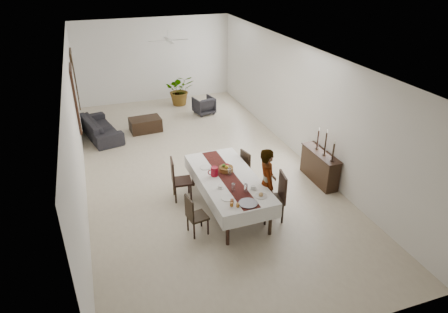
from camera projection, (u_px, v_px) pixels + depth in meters
floor at (197, 166)px, 11.20m from camera, size 6.00×12.00×0.00m
ceiling at (194, 51)px, 9.73m from camera, size 6.00×12.00×0.02m
wall_back at (155, 60)px, 15.51m from camera, size 6.00×0.02×3.20m
wall_front at (313, 262)px, 5.42m from camera, size 6.00×0.02×3.20m
wall_left at (75, 127)px, 9.59m from camera, size 0.02×12.00×3.20m
wall_right at (297, 100)px, 11.34m from camera, size 0.02×12.00×3.20m
dining_table_top at (228, 179)px, 9.02m from camera, size 1.14×2.63×0.05m
table_leg_fl at (228, 229)px, 8.03m from camera, size 0.08×0.08×0.76m
table_leg_fr at (270, 219)px, 8.32m from camera, size 0.08×0.08×0.76m
table_leg_bl at (193, 172)px, 10.09m from camera, size 0.08×0.08×0.76m
table_leg_br at (228, 166)px, 10.39m from camera, size 0.08×0.08×0.76m
tablecloth_top at (228, 177)px, 9.01m from camera, size 1.34×2.83×0.01m
tablecloth_drape_left at (201, 188)px, 8.88m from camera, size 0.07×2.80×0.33m
tablecloth_drape_right at (254, 178)px, 9.28m from camera, size 0.07×2.80×0.33m
tablecloth_drape_near at (253, 217)px, 7.92m from camera, size 1.28×0.04×0.33m
tablecloth_drape_far at (209, 157)px, 10.24m from camera, size 1.28×0.04×0.33m
table_runner at (228, 177)px, 9.00m from camera, size 0.44×2.72×0.00m
red_pitcher at (214, 172)px, 9.01m from camera, size 0.17×0.17×0.22m
pitcher_handle at (210, 172)px, 8.98m from camera, size 0.13×0.02×0.13m
wine_glass_near at (246, 188)px, 8.41m from camera, size 0.08×0.08×0.18m
wine_glass_mid at (233, 187)px, 8.43m from camera, size 0.08×0.08×0.18m
wine_glass_far at (229, 172)px, 9.02m from camera, size 0.08×0.08×0.18m
teacup_right at (253, 187)px, 8.55m from camera, size 0.10×0.10×0.07m
saucer_right at (253, 188)px, 8.56m from camera, size 0.16×0.16×0.01m
teacup_left at (220, 187)px, 8.57m from camera, size 0.10×0.10×0.07m
saucer_left at (220, 188)px, 8.58m from camera, size 0.16×0.16×0.01m
plate_near_right at (261, 196)px, 8.30m from camera, size 0.26×0.26×0.02m
bread_near_right at (261, 195)px, 8.28m from camera, size 0.10×0.10×0.10m
plate_near_left at (227, 198)px, 8.22m from camera, size 0.26×0.26×0.02m
plate_far_left at (205, 167)px, 9.39m from camera, size 0.26×0.26×0.02m
serving_tray at (248, 203)px, 8.05m from camera, size 0.39×0.39×0.02m
jam_jar_a at (238, 205)px, 7.93m from camera, size 0.07×0.07×0.08m
jam_jar_b at (232, 204)px, 7.95m from camera, size 0.07×0.07×0.08m
jam_jar_c at (232, 201)px, 8.06m from camera, size 0.07×0.07×0.08m
fruit_basket at (226, 169)px, 9.22m from camera, size 0.33×0.33×0.11m
fruit_red at (227, 165)px, 9.21m from camera, size 0.10×0.10×0.10m
fruit_green at (224, 166)px, 9.20m from camera, size 0.09×0.09×0.09m
fruit_yellow at (227, 167)px, 9.14m from camera, size 0.09×0.09×0.09m
chair_right_near_seat at (272, 200)px, 8.77m from camera, size 0.55×0.55×0.05m
chair_right_near_leg_fl at (282, 214)px, 8.74m from camera, size 0.06×0.06×0.47m
chair_right_near_leg_fr at (277, 204)px, 9.09m from camera, size 0.06×0.06×0.47m
chair_right_near_leg_bl at (265, 216)px, 8.69m from camera, size 0.06×0.06×0.47m
chair_right_near_leg_br at (261, 206)px, 9.03m from camera, size 0.06×0.06×0.47m
chair_right_near_back at (283, 186)px, 8.65m from camera, size 0.12×0.48×0.61m
chair_right_far_seat at (239, 173)px, 9.96m from camera, size 0.50×0.50×0.05m
chair_right_far_leg_fl at (248, 182)px, 10.02m from camera, size 0.05×0.05×0.41m
chair_right_far_leg_fr at (240, 176)px, 10.27m from camera, size 0.05×0.05×0.41m
chair_right_far_leg_bl at (237, 186)px, 9.86m from camera, size 0.05×0.05×0.41m
chair_right_far_leg_br at (229, 180)px, 10.11m from camera, size 0.05×0.05×0.41m
chair_right_far_back at (245, 161)px, 9.92m from camera, size 0.13×0.41×0.53m
chair_left_near_seat at (198, 217)px, 8.36m from camera, size 0.45×0.45×0.04m
chair_left_near_leg_fl at (188, 223)px, 8.52m from camera, size 0.05×0.05×0.39m
chair_left_near_leg_fr at (194, 231)px, 8.27m from camera, size 0.05×0.05×0.39m
chair_left_near_leg_bl at (201, 219)px, 8.66m from camera, size 0.05×0.05×0.39m
chair_left_near_leg_br at (208, 227)px, 8.41m from camera, size 0.05×0.05×0.39m
chair_left_near_back at (189, 208)px, 8.17m from camera, size 0.10×0.39×0.50m
chair_left_far_seat at (182, 181)px, 9.54m from camera, size 0.49×0.49×0.05m
chair_left_far_leg_fl at (174, 187)px, 9.77m from camera, size 0.05×0.05×0.44m
chair_left_far_leg_fr at (176, 195)px, 9.45m from camera, size 0.05×0.05×0.44m
chair_left_far_leg_bl at (189, 185)px, 9.85m from camera, size 0.05×0.05×0.44m
chair_left_far_leg_br at (191, 193)px, 9.53m from camera, size 0.05×0.05×0.44m
chair_left_far_back at (173, 171)px, 9.35m from camera, size 0.09×0.45×0.57m
woman at (267, 183)px, 8.75m from camera, size 0.52×0.68×1.66m
sideboard_body at (320, 167)px, 10.31m from camera, size 0.35×1.33×0.80m
sideboard_top at (321, 153)px, 10.12m from camera, size 0.39×1.38×0.03m
candlestick_near_base at (332, 161)px, 9.70m from camera, size 0.09×0.09×0.03m
candlestick_near_shaft at (333, 152)px, 9.59m from camera, size 0.04×0.04×0.44m
candlestick_near_candle at (335, 142)px, 9.47m from camera, size 0.03×0.03×0.07m
candlestick_mid_base at (324, 154)px, 9.99m from camera, size 0.09×0.09×0.03m
candlestick_mid_shaft at (326, 143)px, 9.86m from camera, size 0.04×0.04×0.57m
candlestick_mid_candle at (327, 132)px, 9.71m from camera, size 0.03×0.03×0.07m
candlestick_far_base at (317, 148)px, 10.29m from camera, size 0.09×0.09×0.03m
candlestick_far_shaft at (318, 139)px, 10.17m from camera, size 0.04×0.04×0.49m
candlestick_far_candle at (319, 129)px, 10.05m from camera, size 0.03×0.03×0.07m
sofa at (100, 127)px, 12.85m from camera, size 1.32×2.30×0.63m
armchair at (204, 105)px, 14.69m from camera, size 0.81×0.82×0.63m
coffee_table at (145, 125)px, 13.29m from camera, size 1.05×0.74×0.45m
potted_plant at (180, 90)px, 15.44m from camera, size 1.18×1.05×1.19m
mirror_frame_near at (76, 99)px, 11.45m from camera, size 0.06×1.05×1.85m
mirror_glass_near at (77, 98)px, 11.47m from camera, size 0.01×0.90×1.70m
mirror_frame_far at (75, 79)px, 13.22m from camera, size 0.06×1.05×1.85m
mirror_glass_far at (76, 79)px, 13.23m from camera, size 0.01×0.90×1.70m
fan_rod at (168, 34)px, 12.30m from camera, size 0.04×0.04×0.20m
fan_hub at (169, 40)px, 12.39m from camera, size 0.16×0.16×0.08m
fan_blade_n at (166, 38)px, 12.69m from camera, size 0.10×0.55×0.01m
fan_blade_s at (171, 43)px, 12.10m from camera, size 0.10×0.55×0.01m
fan_blade_e at (180, 40)px, 12.49m from camera, size 0.55×0.10×0.01m
fan_blade_w at (157, 41)px, 12.29m from camera, size 0.55×0.10×0.01m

